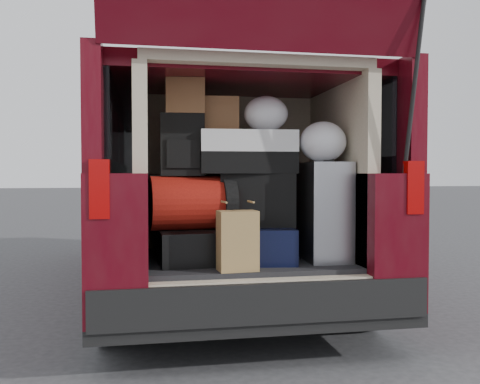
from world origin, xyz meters
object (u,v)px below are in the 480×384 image
object	(u,v)px
silver_roller	(324,211)
red_duffel	(191,203)
backpack	(182,145)
black_soft_case	(257,200)
kraft_bag	(237,241)
black_hardshell	(187,246)
navy_hardshell	(260,243)
twotone_duffel	(248,152)

from	to	relation	value
silver_roller	red_duffel	xyz separation A→B (m)	(-0.84, 0.07, 0.06)
red_duffel	backpack	world-z (taller)	backpack
black_soft_case	red_duffel	bearing A→B (deg)	-168.81
silver_roller	kraft_bag	world-z (taller)	silver_roller
red_duffel	kraft_bag	bearing A→B (deg)	-60.88
silver_roller	black_soft_case	bearing A→B (deg)	170.17
kraft_bag	black_soft_case	distance (m)	0.45
black_hardshell	black_soft_case	world-z (taller)	black_soft_case
black_hardshell	navy_hardshell	size ratio (longest dim) A/B	1.02
silver_roller	backpack	xyz separation A→B (m)	(-0.89, 0.08, 0.42)
black_soft_case	backpack	size ratio (longest dim) A/B	1.22
silver_roller	black_hardshell	bearing A→B (deg)	176.50
kraft_bag	backpack	distance (m)	0.71
black_hardshell	kraft_bag	world-z (taller)	kraft_bag
twotone_duffel	black_hardshell	bearing A→B (deg)	-174.39
kraft_bag	twotone_duffel	xyz separation A→B (m)	(0.13, 0.35, 0.51)
backpack	red_duffel	bearing A→B (deg)	-7.91
kraft_bag	twotone_duffel	distance (m)	0.63
silver_roller	twotone_duffel	xyz separation A→B (m)	(-0.48, 0.09, 0.37)
navy_hardshell	silver_roller	distance (m)	0.46
black_soft_case	kraft_bag	bearing A→B (deg)	-109.21
navy_hardshell	backpack	bearing A→B (deg)	-177.77
kraft_bag	red_duffel	distance (m)	0.45
navy_hardshell	silver_roller	world-z (taller)	silver_roller
navy_hardshell	black_soft_case	distance (m)	0.28
twotone_duffel	navy_hardshell	bearing A→B (deg)	-30.12
red_duffel	black_soft_case	world-z (taller)	black_soft_case
red_duffel	backpack	bearing A→B (deg)	164.27
backpack	kraft_bag	bearing A→B (deg)	-48.02
black_hardshell	silver_roller	xyz separation A→B (m)	(0.86, -0.08, 0.21)
black_hardshell	black_soft_case	bearing A→B (deg)	-3.70
black_soft_case	twotone_duffel	bearing A→B (deg)	-174.91
navy_hardshell	silver_roller	xyz separation A→B (m)	(0.41, -0.04, 0.20)
twotone_duffel	kraft_bag	bearing A→B (deg)	-106.15
backpack	black_hardshell	bearing A→B (deg)	-9.50
black_hardshell	silver_roller	world-z (taller)	silver_roller
backpack	twotone_duffel	bearing A→B (deg)	3.08
red_duffel	backpack	distance (m)	0.36
navy_hardshell	twotone_duffel	xyz separation A→B (m)	(-0.07, 0.05, 0.58)
kraft_bag	black_soft_case	bearing A→B (deg)	56.39
navy_hardshell	twotone_duffel	distance (m)	0.58
black_hardshell	red_duffel	bearing A→B (deg)	-12.91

